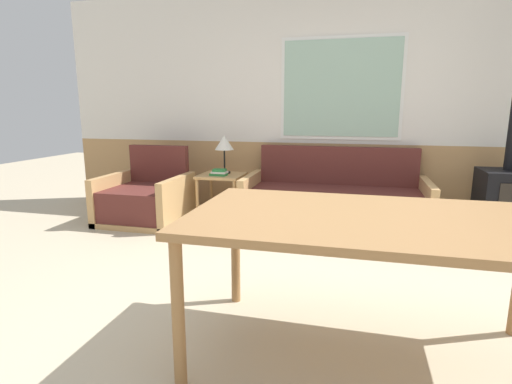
{
  "coord_description": "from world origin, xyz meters",
  "views": [
    {
      "loc": [
        0.23,
        -2.36,
        1.29
      ],
      "look_at": [
        -0.66,
        1.15,
        0.53
      ],
      "focal_mm": 28.0,
      "sensor_mm": 36.0,
      "label": 1
    }
  ],
  "objects_px": {
    "table_lamp": "(224,144)",
    "dining_table": "(371,230)",
    "wood_stove": "(510,182)",
    "couch": "(334,203)",
    "armchair": "(146,200)",
    "side_table": "(222,182)"
  },
  "relations": [
    {
      "from": "side_table",
      "to": "wood_stove",
      "type": "height_order",
      "value": "wood_stove"
    },
    {
      "from": "dining_table",
      "to": "armchair",
      "type": "bearing_deg",
      "value": 139.31
    },
    {
      "from": "wood_stove",
      "to": "couch",
      "type": "bearing_deg",
      "value": 178.07
    },
    {
      "from": "side_table",
      "to": "armchair",
      "type": "bearing_deg",
      "value": -154.37
    },
    {
      "from": "table_lamp",
      "to": "couch",
      "type": "bearing_deg",
      "value": -3.42
    },
    {
      "from": "armchair",
      "to": "dining_table",
      "type": "bearing_deg",
      "value": -43.39
    },
    {
      "from": "side_table",
      "to": "table_lamp",
      "type": "xyz_separation_m",
      "value": [
        0.01,
        0.09,
        0.44
      ]
    },
    {
      "from": "table_lamp",
      "to": "dining_table",
      "type": "distance_m",
      "value": 3.06
    },
    {
      "from": "table_lamp",
      "to": "side_table",
      "type": "bearing_deg",
      "value": -94.76
    },
    {
      "from": "couch",
      "to": "armchair",
      "type": "distance_m",
      "value": 2.17
    },
    {
      "from": "couch",
      "to": "side_table",
      "type": "xyz_separation_m",
      "value": [
        -1.33,
        -0.01,
        0.19
      ]
    },
    {
      "from": "couch",
      "to": "wood_stove",
      "type": "distance_m",
      "value": 1.75
    },
    {
      "from": "couch",
      "to": "side_table",
      "type": "bearing_deg",
      "value": -179.53
    },
    {
      "from": "dining_table",
      "to": "couch",
      "type": "bearing_deg",
      "value": 97.1
    },
    {
      "from": "side_table",
      "to": "dining_table",
      "type": "relative_size",
      "value": 0.29
    },
    {
      "from": "armchair",
      "to": "wood_stove",
      "type": "bearing_deg",
      "value": 2.31
    },
    {
      "from": "armchair",
      "to": "dining_table",
      "type": "relative_size",
      "value": 0.5
    },
    {
      "from": "couch",
      "to": "armchair",
      "type": "bearing_deg",
      "value": -169.49
    },
    {
      "from": "couch",
      "to": "dining_table",
      "type": "height_order",
      "value": "couch"
    },
    {
      "from": "armchair",
      "to": "side_table",
      "type": "xyz_separation_m",
      "value": [
        0.8,
        0.39,
        0.18
      ]
    },
    {
      "from": "dining_table",
      "to": "wood_stove",
      "type": "relative_size",
      "value": 0.7
    },
    {
      "from": "table_lamp",
      "to": "dining_table",
      "type": "xyz_separation_m",
      "value": [
        1.64,
        -2.58,
        -0.17
      ]
    }
  ]
}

